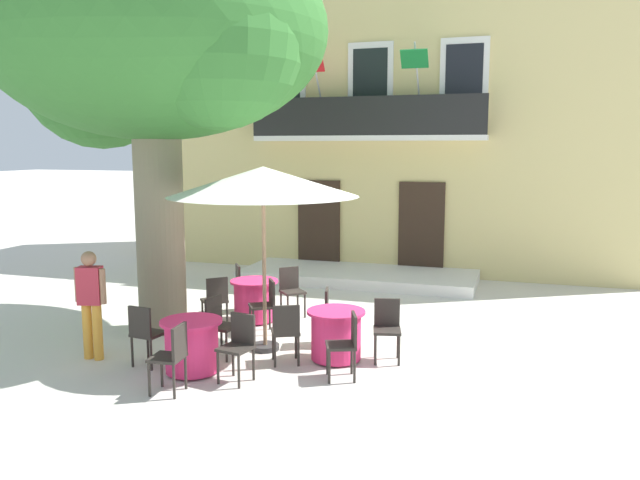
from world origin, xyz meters
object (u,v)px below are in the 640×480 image
cafe_umbrella (263,182)px  cafe_chair_middle_2 (244,284)px  plane_tree (150,44)px  cafe_chair_near_tree_3 (145,331)px  cafe_chair_middle_3 (216,298)px  cafe_chair_front_0 (333,312)px  cafe_chair_near_tree_1 (239,343)px  cafe_chair_near_tree_2 (219,322)px  cafe_table_front (336,335)px  cafe_table_middle (255,300)px  cafe_chair_front_3 (387,325)px  cafe_chair_middle_0 (266,302)px  cafe_chair_front_2 (346,341)px  cafe_chair_front_1 (286,329)px  cafe_table_near_tree (192,346)px  cafe_chair_middle_1 (291,288)px  cafe_chair_near_tree_0 (172,354)px  pedestrian_near_entrance (91,299)px

cafe_umbrella → cafe_chair_middle_2: bearing=122.6°
plane_tree → cafe_chair_near_tree_3: plane_tree is taller
cafe_chair_middle_3 → cafe_chair_front_0: 2.24m
cafe_chair_near_tree_1 → cafe_chair_near_tree_2: 1.08m
cafe_chair_middle_3 → cafe_table_front: cafe_chair_middle_3 is taller
cafe_table_middle → cafe_chair_front_3: 3.02m
cafe_chair_middle_2 → cafe_chair_middle_3: 1.16m
cafe_chair_middle_0 → cafe_chair_middle_2: same height
cafe_table_middle → cafe_chair_near_tree_1: bearing=-70.4°
cafe_chair_front_2 → cafe_chair_near_tree_2: bearing=171.5°
plane_tree → cafe_chair_front_1: size_ratio=7.36×
cafe_chair_near_tree_1 → cafe_chair_front_2: bearing=20.3°
cafe_table_near_tree → cafe_table_middle: 2.70m
cafe_chair_middle_2 → cafe_chair_front_2: bearing=-45.0°
plane_tree → cafe_chair_front_0: bearing=0.7°
cafe_chair_near_tree_2 → cafe_chair_middle_1: 2.51m
plane_tree → cafe_chair_front_2: (3.73, -1.34, -4.28)m
cafe_chair_near_tree_3 → cafe_chair_middle_0: 2.31m
cafe_table_near_tree → cafe_chair_front_1: (1.13, 0.71, 0.14)m
cafe_chair_middle_1 → cafe_chair_front_2: size_ratio=1.00×
cafe_table_front → cafe_umbrella: (-1.19, 0.14, 2.22)m
cafe_table_middle → cafe_table_near_tree: bearing=-85.2°
plane_tree → cafe_chair_middle_2: 4.62m
cafe_chair_near_tree_2 → cafe_umbrella: bearing=43.5°
cafe_table_near_tree → cafe_chair_front_0: size_ratio=0.95×
plane_tree → cafe_chair_middle_1: plane_tree is taller
cafe_chair_near_tree_3 → cafe_chair_front_0: (2.27, 1.81, 0.00)m
cafe_chair_middle_3 → cafe_chair_near_tree_1: bearing=-56.1°
cafe_chair_near_tree_2 → cafe_umbrella: 2.21m
cafe_chair_near_tree_1 → cafe_chair_near_tree_3: 1.51m
cafe_chair_near_tree_0 → cafe_chair_near_tree_3: 1.17m
cafe_chair_middle_1 → cafe_umbrella: cafe_umbrella is taller
cafe_chair_near_tree_1 → cafe_chair_middle_0: bearing=103.2°
cafe_chair_near_tree_2 → cafe_umbrella: (0.53, 0.50, 2.08)m
cafe_chair_middle_3 → pedestrian_near_entrance: pedestrian_near_entrance is taller
cafe_chair_middle_2 → cafe_chair_middle_3: size_ratio=1.00×
cafe_table_middle → cafe_chair_middle_1: 0.77m
cafe_table_near_tree → cafe_chair_near_tree_2: cafe_chair_near_tree_2 is taller
cafe_chair_front_0 → cafe_chair_front_1: (-0.38, -1.11, 0.00)m
cafe_chair_middle_0 → cafe_chair_middle_2: 1.51m
cafe_chair_middle_3 → cafe_chair_front_3: bearing=-13.1°
cafe_table_front → cafe_umbrella: 2.52m
plane_tree → cafe_table_middle: bearing=33.2°
cafe_table_near_tree → cafe_umbrella: (0.58, 1.25, 2.22)m
cafe_chair_near_tree_1 → pedestrian_near_entrance: (-2.45, 0.13, 0.39)m
cafe_chair_middle_1 → cafe_chair_near_tree_0: bearing=-91.9°
cafe_table_near_tree → cafe_umbrella: cafe_umbrella is taller
cafe_table_middle → cafe_chair_middle_1: cafe_chair_middle_1 is taller
cafe_chair_middle_3 → cafe_chair_front_1: same height
cafe_chair_front_3 → cafe_chair_near_tree_0: bearing=-138.1°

